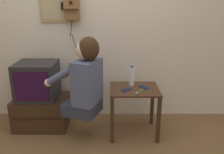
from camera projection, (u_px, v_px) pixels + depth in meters
wall_back at (92, 23)px, 3.03m from camera, size 6.80×0.05×2.55m
side_table at (134, 98)px, 2.77m from camera, size 0.56×0.49×0.58m
person at (85, 78)px, 2.56m from camera, size 0.63×0.53×0.87m
tv_stand at (42, 111)px, 3.02m from camera, size 0.65×0.48×0.39m
television at (38, 80)px, 2.89m from camera, size 0.48×0.45×0.45m
wall_phone_antique at (72, 4)px, 2.89m from camera, size 0.23×0.19×0.77m
framed_picture at (56, 3)px, 2.93m from camera, size 0.40×0.03×0.46m
cell_phone_held at (126, 90)px, 2.68m from camera, size 0.12×0.13×0.01m
cell_phone_spare at (144, 87)px, 2.76m from camera, size 0.12×0.14×0.01m
water_bottle at (132, 76)px, 2.81m from camera, size 0.07×0.07×0.24m
toothbrush at (139, 92)px, 2.60m from camera, size 0.09×0.14×0.02m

